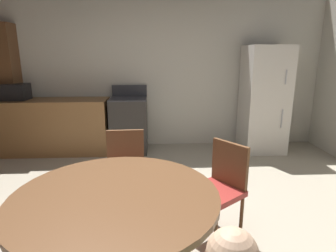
{
  "coord_description": "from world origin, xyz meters",
  "views": [
    {
      "loc": [
        -0.05,
        -2.16,
        1.62
      ],
      "look_at": [
        0.11,
        1.01,
        0.81
      ],
      "focal_mm": 29.98,
      "sensor_mm": 36.0,
      "label": 1
    }
  ],
  "objects": [
    {
      "name": "chair_north",
      "position": [
        -0.35,
        0.5,
        0.5
      ],
      "size": [
        0.42,
        0.42,
        0.87
      ],
      "rotation": [
        0.0,
        0.0,
        4.76
      ],
      "color": "brown",
      "rests_on": "ground"
    },
    {
      "name": "microwave",
      "position": [
        -2.31,
        2.46,
        1.03
      ],
      "size": [
        0.44,
        0.32,
        0.26
      ],
      "primitive_type": "cube",
      "color": "black",
      "rests_on": "kitchen_counter"
    },
    {
      "name": "wall_back",
      "position": [
        0.0,
        2.86,
        1.35
      ],
      "size": [
        6.07,
        0.12,
        2.7
      ],
      "primitive_type": "cube",
      "color": "beige",
      "rests_on": "ground"
    },
    {
      "name": "dining_table",
      "position": [
        -0.3,
        -0.53,
        0.61
      ],
      "size": [
        1.33,
        1.33,
        0.76
      ],
      "color": "brown",
      "rests_on": "ground"
    },
    {
      "name": "refrigerator",
      "position": [
        1.79,
        2.41,
        0.88
      ],
      "size": [
        0.68,
        0.68,
        1.76
      ],
      "color": "silver",
      "rests_on": "ground"
    },
    {
      "name": "chair_northeast",
      "position": [
        0.53,
        0.08,
        0.5
      ],
      "size": [
        0.56,
        0.56,
        0.87
      ],
      "rotation": [
        0.0,
        0.0,
        3.78
      ],
      "color": "brown",
      "rests_on": "ground"
    },
    {
      "name": "ground_plane",
      "position": [
        0.0,
        0.0,
        0.0
      ],
      "size": [
        14.0,
        14.0,
        0.0
      ],
      "primitive_type": "plane",
      "color": "#A89E89"
    },
    {
      "name": "kitchen_counter",
      "position": [
        -1.78,
        2.46,
        0.45
      ],
      "size": [
        1.91,
        0.6,
        0.9
      ],
      "primitive_type": "cube",
      "color": "olive",
      "rests_on": "ground"
    },
    {
      "name": "oven_range",
      "position": [
        -0.48,
        2.46,
        0.47
      ],
      "size": [
        0.6,
        0.6,
        1.1
      ],
      "color": "#2D2B28",
      "rests_on": "ground"
    },
    {
      "name": "pantry_column",
      "position": [
        -2.51,
        2.64,
        1.05
      ],
      "size": [
        0.44,
        0.36,
        2.1
      ],
      "primitive_type": "cube",
      "color": "brown",
      "rests_on": "ground"
    }
  ]
}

